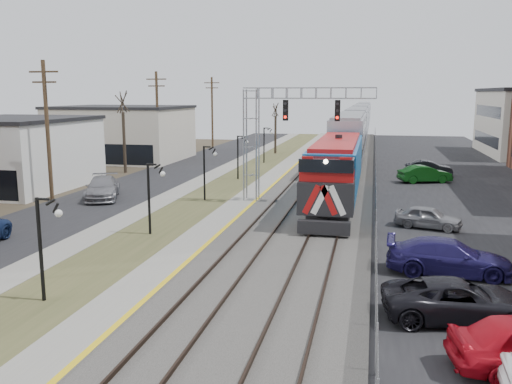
% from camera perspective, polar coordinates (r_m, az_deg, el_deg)
% --- Properties ---
extents(street_west, '(7.00, 120.00, 0.04)m').
position_cam_1_polar(street_west, '(48.87, -11.34, 1.06)').
color(street_west, black).
rests_on(street_west, ground).
extents(sidewalk, '(2.00, 120.00, 0.08)m').
position_cam_1_polar(sidewalk, '(47.26, -6.33, 0.91)').
color(sidewalk, gray).
rests_on(sidewalk, ground).
extents(grass_median, '(4.00, 120.00, 0.06)m').
position_cam_1_polar(grass_median, '(46.40, -2.81, 0.77)').
color(grass_median, '#414625').
rests_on(grass_median, ground).
extents(platform, '(2.00, 120.00, 0.24)m').
position_cam_1_polar(platform, '(45.71, 0.82, 0.75)').
color(platform, gray).
rests_on(platform, ground).
extents(ballast_bed, '(8.00, 120.00, 0.20)m').
position_cam_1_polar(ballast_bed, '(45.01, 7.07, 0.50)').
color(ballast_bed, '#595651').
rests_on(ballast_bed, ground).
extents(parking_lot, '(16.00, 120.00, 0.04)m').
position_cam_1_polar(parking_lot, '(45.58, 22.27, -0.18)').
color(parking_lot, black).
rests_on(parking_lot, ground).
extents(platform_edge, '(0.24, 120.00, 0.01)m').
position_cam_1_polar(platform_edge, '(45.53, 1.91, 0.87)').
color(platform_edge, gold).
rests_on(platform_edge, platform).
extents(track_near, '(1.58, 120.00, 0.15)m').
position_cam_1_polar(track_near, '(45.20, 4.55, 0.81)').
color(track_near, '#2D2119').
rests_on(track_near, ballast_bed).
extents(track_far, '(1.58, 120.00, 0.15)m').
position_cam_1_polar(track_far, '(44.88, 8.99, 0.65)').
color(track_far, '#2D2119').
rests_on(track_far, ballast_bed).
extents(train, '(3.00, 108.65, 5.33)m').
position_cam_1_polar(train, '(84.17, 10.64, 6.90)').
color(train, '#1566B1').
rests_on(train, ground).
extents(signal_gantry, '(9.00, 1.07, 8.15)m').
position_cam_1_polar(signal_gantry, '(37.83, 2.05, 7.09)').
color(signal_gantry, gray).
rests_on(signal_gantry, ground).
extents(lampposts, '(0.14, 62.14, 4.00)m').
position_cam_1_polar(lampposts, '(30.48, -10.99, -0.69)').
color(lampposts, black).
rests_on(lampposts, ground).
extents(utility_poles, '(0.28, 80.28, 10.00)m').
position_cam_1_polar(utility_poles, '(40.96, -21.08, 5.83)').
color(utility_poles, '#4C3823').
rests_on(utility_poles, ground).
extents(fence, '(0.04, 120.00, 1.60)m').
position_cam_1_polar(fence, '(44.73, 12.46, 1.18)').
color(fence, gray).
rests_on(fence, ground).
extents(bare_trees, '(12.30, 42.30, 5.95)m').
position_cam_1_polar(bare_trees, '(52.55, -10.91, 4.66)').
color(bare_trees, '#382D23').
rests_on(bare_trees, ground).
extents(car_lot_c, '(5.39, 3.03, 1.42)m').
position_cam_1_polar(car_lot_c, '(20.13, 20.52, -10.73)').
color(car_lot_c, black).
rests_on(car_lot_c, ground).
extents(car_lot_d, '(5.35, 2.37, 1.53)m').
position_cam_1_polar(car_lot_d, '(24.86, 19.65, -6.55)').
color(car_lot_d, '#1B154B').
rests_on(car_lot_d, ground).
extents(car_lot_e, '(4.04, 2.47, 1.28)m').
position_cam_1_polar(car_lot_e, '(32.85, 17.68, -2.61)').
color(car_lot_e, slate).
rests_on(car_lot_e, ground).
extents(car_lot_f, '(4.81, 3.01, 1.50)m').
position_cam_1_polar(car_lot_f, '(49.57, 17.34, 1.77)').
color(car_lot_f, '#0E4713').
rests_on(car_lot_f, ground).
extents(car_street_b, '(4.19, 5.97, 1.60)m').
position_cam_1_polar(car_street_b, '(41.64, -15.87, 0.37)').
color(car_street_b, slate).
rests_on(car_street_b, ground).
extents(car_lot_g, '(4.35, 1.54, 1.43)m').
position_cam_1_polar(car_lot_g, '(53.89, 17.68, 2.37)').
color(car_lot_g, black).
rests_on(car_lot_g, ground).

